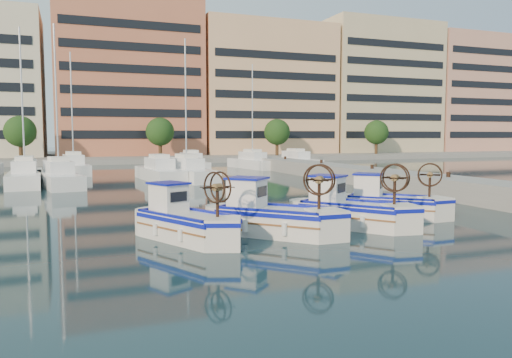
{
  "coord_description": "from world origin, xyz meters",
  "views": [
    {
      "loc": [
        -8.07,
        -17.66,
        3.67
      ],
      "look_at": [
        0.62,
        5.58,
        1.5
      ],
      "focal_mm": 35.0,
      "sensor_mm": 36.0,
      "label": 1
    }
  ],
  "objects_px": {
    "fishing_boat_c": "(350,209)",
    "fishing_boat_d": "(389,202)",
    "fishing_boat_a": "(185,221)",
    "fishing_boat_b": "(271,215)"
  },
  "relations": [
    {
      "from": "fishing_boat_a",
      "to": "fishing_boat_c",
      "type": "distance_m",
      "value": 6.7
    },
    {
      "from": "fishing_boat_b",
      "to": "fishing_boat_d",
      "type": "height_order",
      "value": "fishing_boat_b"
    },
    {
      "from": "fishing_boat_a",
      "to": "fishing_boat_d",
      "type": "xyz_separation_m",
      "value": [
        9.61,
        1.59,
        -0.01
      ]
    },
    {
      "from": "fishing_boat_b",
      "to": "fishing_boat_c",
      "type": "xyz_separation_m",
      "value": [
        3.54,
        0.36,
        -0.02
      ]
    },
    {
      "from": "fishing_boat_c",
      "to": "fishing_boat_d",
      "type": "relative_size",
      "value": 1.08
    },
    {
      "from": "fishing_boat_b",
      "to": "fishing_boat_c",
      "type": "relative_size",
      "value": 0.98
    },
    {
      "from": "fishing_boat_a",
      "to": "fishing_boat_c",
      "type": "height_order",
      "value": "fishing_boat_c"
    },
    {
      "from": "fishing_boat_a",
      "to": "fishing_boat_c",
      "type": "xyz_separation_m",
      "value": [
        6.7,
        0.12,
        0.03
      ]
    },
    {
      "from": "fishing_boat_c",
      "to": "fishing_boat_d",
      "type": "bearing_deg",
      "value": -10.09
    },
    {
      "from": "fishing_boat_a",
      "to": "fishing_boat_b",
      "type": "xyz_separation_m",
      "value": [
        3.17,
        -0.24,
        0.04
      ]
    }
  ]
}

